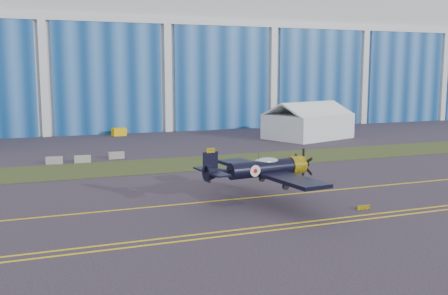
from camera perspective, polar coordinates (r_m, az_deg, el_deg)
name	(u,v)px	position (r m, az deg, el deg)	size (l,w,h in m)	color
ground	(72,200)	(48.27, -16.23, -5.48)	(260.00, 260.00, 0.00)	#342D3A
grass_median	(61,172)	(61.94, -17.34, -2.53)	(260.00, 10.00, 0.02)	#475128
hangar	(38,54)	(118.73, -19.54, 9.56)	(220.00, 45.70, 30.00)	silver
taxiway_centreline	(78,214)	(43.43, -15.66, -6.96)	(200.00, 0.20, 0.02)	yellow
edge_line_near	(93,252)	(34.38, -14.11, -10.94)	(80.00, 0.20, 0.02)	yellow
edge_line_far	(91,247)	(35.32, -14.31, -10.43)	(80.00, 0.20, 0.02)	yellow
guard_board_right	(363,207)	(44.59, 14.92, -6.32)	(1.20, 0.15, 0.35)	yellow
warbird	(262,168)	(44.71, 4.14, -2.29)	(13.19, 15.27, 4.14)	black
tent	(308,120)	(90.02, 9.13, 2.97)	(15.96, 13.79, 6.24)	white
tug	(119,132)	(94.67, -11.37, 1.69)	(2.37, 1.48, 1.38)	#F9BB0A
gse_box	(318,124)	(105.42, 10.15, 2.54)	(3.33, 1.78, 2.00)	#AD9FA7
barrier_a	(54,160)	(67.39, -17.99, -1.34)	(2.00, 0.60, 0.90)	gray
barrier_b	(83,159)	(67.40, -15.13, -1.22)	(2.00, 0.60, 0.90)	gray
barrier_c	(116,155)	(69.43, -11.64, -0.84)	(2.00, 0.60, 0.90)	gray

